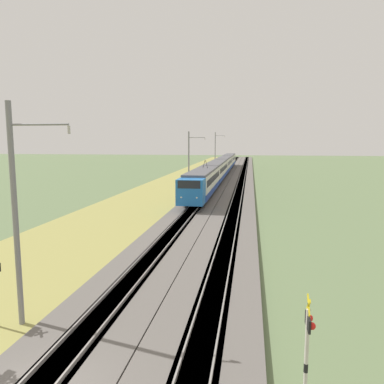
{
  "coord_description": "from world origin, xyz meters",
  "views": [
    {
      "loc": [
        -8.9,
        -6.03,
        7.46
      ],
      "look_at": [
        29.7,
        0.0,
        2.19
      ],
      "focal_mm": 35.0,
      "sensor_mm": 36.0,
      "label": 1
    }
  ],
  "objects_px": {
    "crossing_signal_far": "(307,343)",
    "catenary_mast_far": "(215,151)",
    "catenary_mast_mid": "(189,161)",
    "catenary_mast_near": "(16,214)",
    "passenger_train": "(221,167)"
  },
  "relations": [
    {
      "from": "crossing_signal_far",
      "to": "catenary_mast_far",
      "type": "bearing_deg",
      "value": 96.98
    },
    {
      "from": "passenger_train",
      "to": "catenary_mast_far",
      "type": "bearing_deg",
      "value": -171.33
    },
    {
      "from": "crossing_signal_far",
      "to": "catenary_mast_near",
      "type": "bearing_deg",
      "value": 162.55
    },
    {
      "from": "crossing_signal_far",
      "to": "catenary_mast_mid",
      "type": "bearing_deg",
      "value": 103.27
    },
    {
      "from": "catenary_mast_near",
      "to": "catenary_mast_far",
      "type": "bearing_deg",
      "value": 0.0
    },
    {
      "from": "passenger_train",
      "to": "catenary_mast_near",
      "type": "distance_m",
      "value": 64.03
    },
    {
      "from": "catenary_mast_mid",
      "to": "catenary_mast_near",
      "type": "bearing_deg",
      "value": 180.0
    },
    {
      "from": "passenger_train",
      "to": "catenary_mast_mid",
      "type": "distance_m",
      "value": 22.54
    },
    {
      "from": "catenary_mast_mid",
      "to": "crossing_signal_far",
      "type": "bearing_deg",
      "value": -166.73
    },
    {
      "from": "passenger_train",
      "to": "catenary_mast_far",
      "type": "xyz_separation_m",
      "value": [
        19.47,
        2.97,
        2.76
      ]
    },
    {
      "from": "passenger_train",
      "to": "crossing_signal_far",
      "type": "height_order",
      "value": "passenger_train"
    },
    {
      "from": "catenary_mast_mid",
      "to": "catenary_mast_far",
      "type": "bearing_deg",
      "value": 0.01
    },
    {
      "from": "passenger_train",
      "to": "crossing_signal_far",
      "type": "xyz_separation_m",
      "value": [
        -67.26,
        -7.65,
        -0.25
      ]
    },
    {
      "from": "passenger_train",
      "to": "catenary_mast_mid",
      "type": "bearing_deg",
      "value": -7.6
    },
    {
      "from": "crossing_signal_far",
      "to": "catenary_mast_mid",
      "type": "relative_size",
      "value": 0.38
    }
  ]
}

